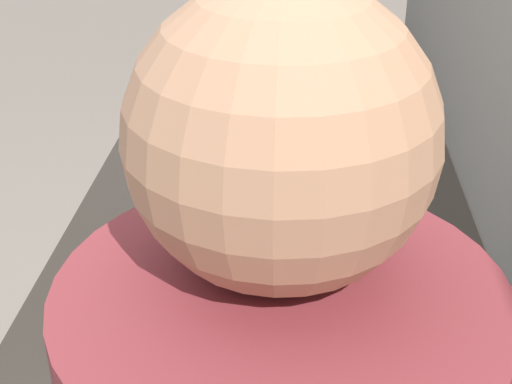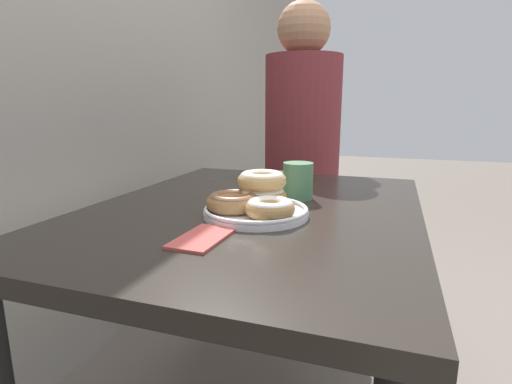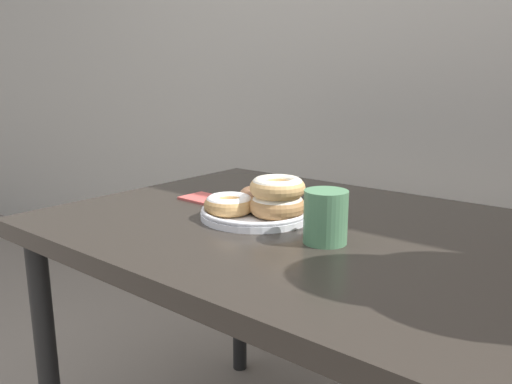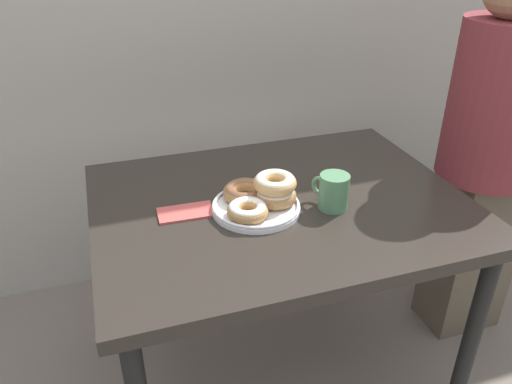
{
  "view_description": "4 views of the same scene",
  "coord_description": "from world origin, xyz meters",
  "px_view_note": "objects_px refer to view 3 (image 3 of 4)",
  "views": [
    {
      "loc": [
        1.19,
        0.38,
        1.51
      ],
      "look_at": [
        -0.09,
        0.29,
        0.8
      ],
      "focal_mm": 50.0,
      "sensor_mm": 36.0,
      "label": 1
    },
    {
      "loc": [
        -0.97,
        -0.01,
        1.0
      ],
      "look_at": [
        -0.09,
        0.29,
        0.8
      ],
      "focal_mm": 28.0,
      "sensor_mm": 36.0,
      "label": 2
    },
    {
      "loc": [
        0.61,
        -0.56,
        1.05
      ],
      "look_at": [
        -0.09,
        0.29,
        0.8
      ],
      "focal_mm": 35.0,
      "sensor_mm": 36.0,
      "label": 3
    },
    {
      "loc": [
        -0.47,
        -0.87,
        1.47
      ],
      "look_at": [
        -0.09,
        0.29,
        0.8
      ],
      "focal_mm": 35.0,
      "sensor_mm": 36.0,
      "label": 4
    }
  ],
  "objects_px": {
    "donut_plate": "(262,202)",
    "napkin": "(210,200)",
    "dining_table": "(296,254)",
    "coffee_mug": "(326,216)"
  },
  "relations": [
    {
      "from": "dining_table",
      "to": "napkin",
      "type": "distance_m",
      "value": 0.29
    },
    {
      "from": "coffee_mug",
      "to": "napkin",
      "type": "height_order",
      "value": "coffee_mug"
    },
    {
      "from": "napkin",
      "to": "coffee_mug",
      "type": "bearing_deg",
      "value": -13.49
    },
    {
      "from": "donut_plate",
      "to": "napkin",
      "type": "distance_m",
      "value": 0.21
    },
    {
      "from": "donut_plate",
      "to": "napkin",
      "type": "xyz_separation_m",
      "value": [
        -0.21,
        0.04,
        -0.04
      ]
    },
    {
      "from": "dining_table",
      "to": "donut_plate",
      "type": "relative_size",
      "value": 4.04
    },
    {
      "from": "donut_plate",
      "to": "napkin",
      "type": "height_order",
      "value": "donut_plate"
    },
    {
      "from": "donut_plate",
      "to": "coffee_mug",
      "type": "height_order",
      "value": "coffee_mug"
    },
    {
      "from": "dining_table",
      "to": "donut_plate",
      "type": "distance_m",
      "value": 0.14
    },
    {
      "from": "napkin",
      "to": "donut_plate",
      "type": "bearing_deg",
      "value": -11.58
    }
  ]
}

